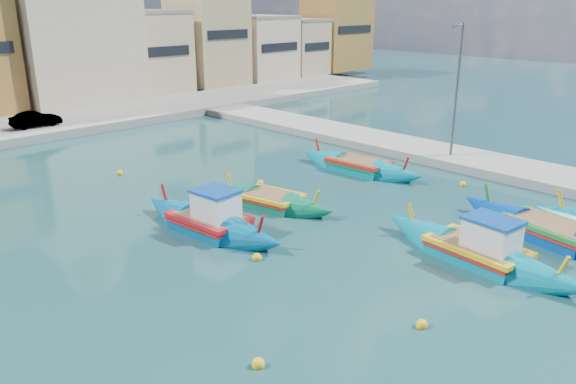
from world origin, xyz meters
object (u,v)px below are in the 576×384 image
luzzu_turquoise_cabin (478,253)px  luzzu_green (271,202)px  church_block (63,9)px  luzzu_blue_south (549,233)px  quay_street_lamp (456,90)px  luzzu_blue_cabin (210,223)px  luzzu_cyan_mid (359,167)px

luzzu_turquoise_cabin → luzzu_green: (-1.51, 9.65, -0.10)m
church_block → luzzu_green: bearing=-99.2°
luzzu_green → luzzu_blue_south: luzzu_blue_south is taller
luzzu_blue_south → luzzu_green: bearing=117.1°
quay_street_lamp → luzzu_blue_cabin: size_ratio=0.96×
luzzu_turquoise_cabin → luzzu_blue_south: 4.10m
luzzu_cyan_mid → luzzu_blue_south: luzzu_blue_south is taller
quay_street_lamp → luzzu_turquoise_cabin: size_ratio=0.90×
quay_street_lamp → luzzu_cyan_mid: (-5.21, 2.70, -4.08)m
quay_street_lamp → luzzu_blue_south: size_ratio=0.89×
church_block → quay_street_lamp: 35.04m
luzzu_cyan_mid → church_block: bearing=94.1°
church_block → luzzu_turquoise_cabin: 42.57m
luzzu_green → church_block: bearing=80.8°
luzzu_green → luzzu_blue_south: 12.01m
church_block → quay_street_lamp: church_block is taller
luzzu_green → luzzu_cyan_mid: bearing=5.3°
luzzu_blue_south → quay_street_lamp: bearing=50.5°
luzzu_cyan_mid → luzzu_blue_south: 11.54m
luzzu_blue_cabin → luzzu_green: 3.84m
quay_street_lamp → church_block: bearing=102.3°
church_block → luzzu_blue_cabin: size_ratio=2.28×
church_block → quay_street_lamp: size_ratio=2.39×
church_block → luzzu_turquoise_cabin: church_block is taller
luzzu_cyan_mid → luzzu_blue_south: size_ratio=0.93×
quay_street_lamp → luzzu_green: (-12.62, 2.01, -4.10)m
luzzu_blue_cabin → luzzu_green: luzzu_blue_cabin is taller
luzzu_turquoise_cabin → luzzu_blue_south: luzzu_turquoise_cabin is taller
church_block → luzzu_cyan_mid: size_ratio=2.27×
luzzu_turquoise_cabin → luzzu_cyan_mid: bearing=60.3°
luzzu_blue_cabin → luzzu_cyan_mid: (11.22, 1.08, -0.10)m
luzzu_blue_south → luzzu_turquoise_cabin: bearing=165.4°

